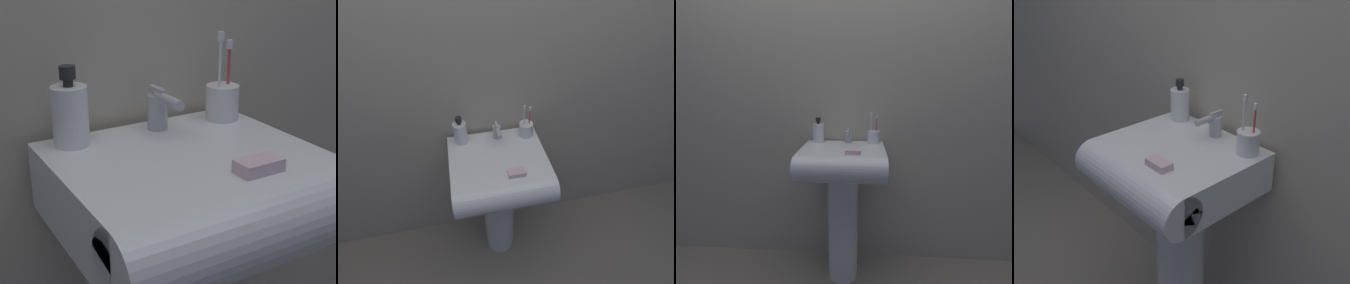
# 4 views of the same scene
# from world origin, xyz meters

# --- Properties ---
(wall_back) EXTENTS (5.00, 0.05, 2.40)m
(wall_back) POSITION_xyz_m (0.00, 0.24, 1.20)
(wall_back) COLOR #B7AD99
(wall_back) RESTS_ON ground
(sink_pedestal) EXTENTS (0.19, 0.19, 0.72)m
(sink_pedestal) POSITION_xyz_m (0.00, 0.00, 0.36)
(sink_pedestal) COLOR white
(sink_pedestal) RESTS_ON ground
(sink_basin) EXTENTS (0.49, 0.47, 0.14)m
(sink_basin) POSITION_xyz_m (0.00, -0.05, 0.79)
(sink_basin) COLOR white
(sink_basin) RESTS_ON sink_pedestal
(faucet) EXTENTS (0.04, 0.12, 0.09)m
(faucet) POSITION_xyz_m (0.02, 0.13, 0.91)
(faucet) COLOR #B7B7BC
(faucet) RESTS_ON sink_basin
(toothbrush_cup) EXTENTS (0.07, 0.07, 0.20)m
(toothbrush_cup) POSITION_xyz_m (0.18, 0.13, 0.90)
(toothbrush_cup) COLOR white
(toothbrush_cup) RESTS_ON sink_basin
(soap_bottle) EXTENTS (0.07, 0.07, 0.16)m
(soap_bottle) POSITION_xyz_m (-0.17, 0.15, 0.93)
(soap_bottle) COLOR white
(soap_bottle) RESTS_ON sink_basin
(bar_soap) EXTENTS (0.08, 0.05, 0.02)m
(bar_soap) POSITION_xyz_m (0.07, -0.14, 0.87)
(bar_soap) COLOR silver
(bar_soap) RESTS_ON sink_basin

